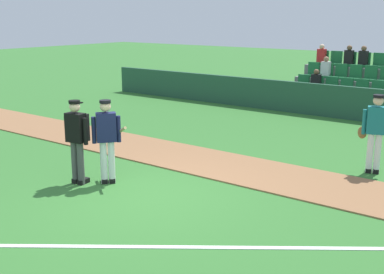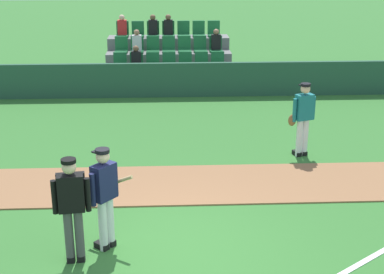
% 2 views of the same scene
% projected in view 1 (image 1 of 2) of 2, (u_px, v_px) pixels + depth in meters
% --- Properties ---
extents(ground_plane, '(80.00, 80.00, 0.00)m').
position_uv_depth(ground_plane, '(144.00, 197.00, 9.68)').
color(ground_plane, '#33702D').
extents(infield_dirt_path, '(28.00, 1.98, 0.03)m').
position_uv_depth(infield_dirt_path, '(219.00, 164.00, 11.70)').
color(infield_dirt_path, '#936642').
rests_on(infield_dirt_path, ground).
extents(foul_line_chalk, '(9.77, 7.14, 0.01)m').
position_uv_depth(foul_line_chalk, '(269.00, 248.00, 7.54)').
color(foul_line_chalk, white).
rests_on(foul_line_chalk, ground).
extents(dugout_fence, '(20.00, 0.16, 1.11)m').
position_uv_depth(dugout_fence, '(334.00, 101.00, 16.97)').
color(dugout_fence, '#234C38').
rests_on(dugout_fence, ground).
extents(stadium_bleachers, '(4.45, 2.95, 2.30)m').
position_uv_depth(stadium_bleachers, '(353.00, 92.00, 18.42)').
color(stadium_bleachers, slate).
rests_on(stadium_bleachers, ground).
extents(batter_navy_jersey, '(0.76, 0.67, 1.76)m').
position_uv_depth(batter_navy_jersey, '(107.00, 138.00, 10.23)').
color(batter_navy_jersey, white).
rests_on(batter_navy_jersey, ground).
extents(umpire_home_plate, '(0.59, 0.34, 1.76)m').
position_uv_depth(umpire_home_plate, '(77.00, 137.00, 10.20)').
color(umpire_home_plate, '#4C4C4C').
rests_on(umpire_home_plate, ground).
extents(runner_teal_jersey, '(0.67, 0.39, 1.76)m').
position_uv_depth(runner_teal_jersey, '(375.00, 131.00, 10.90)').
color(runner_teal_jersey, white).
rests_on(runner_teal_jersey, ground).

